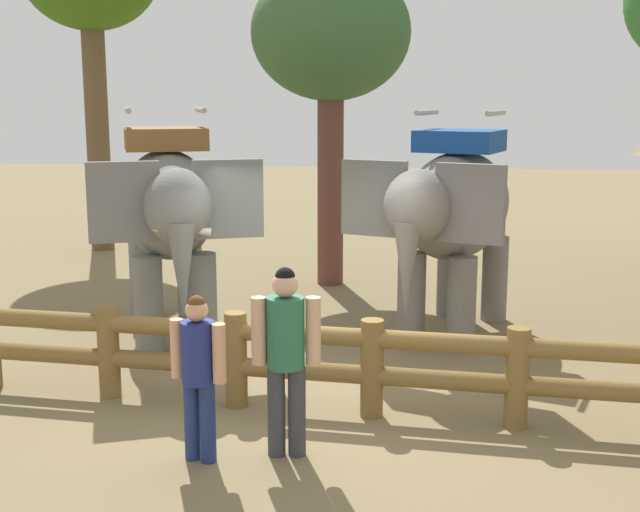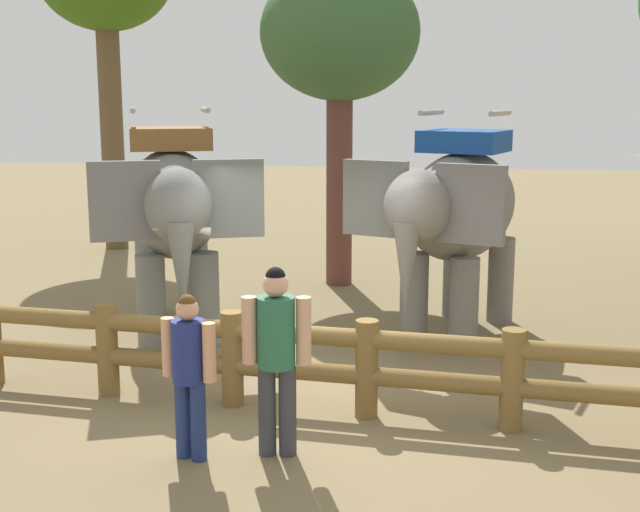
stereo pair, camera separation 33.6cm
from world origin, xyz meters
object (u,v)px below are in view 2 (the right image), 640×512
object	(u,v)px
elephant_near_left	(173,210)
tourist_woman_in_black	(189,365)
tree_back_center	(340,39)
elephant_center	(456,212)
log_fence	(298,357)
tourist_man_in_blue	(277,348)

from	to	relation	value
elephant_near_left	tourist_woman_in_black	xyz separation A→B (m)	(1.43, -3.92, -0.87)
tourist_woman_in_black	tree_back_center	world-z (taller)	tree_back_center
elephant_near_left	elephant_center	world-z (taller)	elephant_near_left
log_fence	tourist_woman_in_black	world-z (taller)	tourist_woman_in_black
elephant_near_left	tree_back_center	distance (m)	4.71
elephant_near_left	log_fence	bearing A→B (deg)	-49.55
tourist_woman_in_black	tourist_man_in_blue	bearing A→B (deg)	15.02
elephant_center	tree_back_center	bearing A→B (deg)	123.33
elephant_near_left	elephant_center	distance (m)	3.88
elephant_center	tourist_man_in_blue	size ratio (longest dim) A/B	2.06
log_fence	elephant_near_left	distance (m)	3.59
log_fence	elephant_center	world-z (taller)	elephant_center
tourist_woman_in_black	tree_back_center	distance (m)	8.20
tree_back_center	elephant_center	bearing A→B (deg)	-56.67
elephant_center	tourist_man_in_blue	xyz separation A→B (m)	(-1.64, -4.21, -0.71)
tourist_man_in_blue	log_fence	bearing A→B (deg)	90.23
log_fence	tourist_man_in_blue	bearing A→B (deg)	-89.77
elephant_center	tourist_woman_in_black	size ratio (longest dim) A/B	2.37
tourist_man_in_blue	elephant_center	bearing A→B (deg)	68.72
elephant_near_left	tourist_man_in_blue	distance (m)	4.37
tourist_woman_in_black	tree_back_center	bearing A→B (deg)	86.92
elephant_near_left	tourist_man_in_blue	size ratio (longest dim) A/B	2.08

